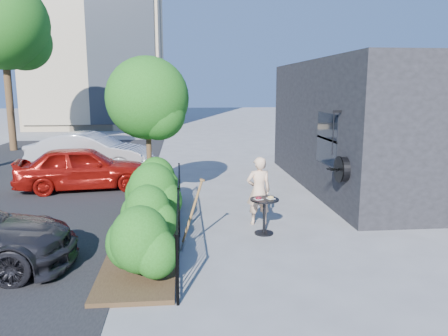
{
  "coord_description": "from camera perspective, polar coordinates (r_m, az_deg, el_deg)",
  "views": [
    {
      "loc": [
        -1.39,
        -9.04,
        3.19
      ],
      "look_at": [
        -0.37,
        1.6,
        1.2
      ],
      "focal_mm": 35.0,
      "sensor_mm": 36.0,
      "label": 1
    }
  ],
  "objects": [
    {
      "name": "woman",
      "position": [
        10.23,
        4.54,
        -2.97
      ],
      "size": [
        0.61,
        0.43,
        1.61
      ],
      "primitive_type": "imported",
      "rotation": [
        0.0,
        0.0,
        3.22
      ],
      "color": "beige",
      "rests_on": "ground"
    },
    {
      "name": "car_silver",
      "position": [
        17.25,
        -17.02,
        1.95
      ],
      "size": [
        4.75,
        2.3,
        1.5
      ],
      "primitive_type": "imported",
      "rotation": [
        0.0,
        0.0,
        1.41
      ],
      "color": "#A3A3A7",
      "rests_on": "ground"
    },
    {
      "name": "shop_building",
      "position": [
        15.23,
        21.54,
        5.33
      ],
      "size": [
        6.22,
        9.0,
        4.0
      ],
      "color": "black",
      "rests_on": "ground"
    },
    {
      "name": "shrubs",
      "position": [
        9.49,
        -9.59,
        -4.81
      ],
      "size": [
        1.1,
        5.6,
        1.24
      ],
      "color": "#1D5513",
      "rests_on": "ground"
    },
    {
      "name": "fence",
      "position": [
        9.41,
        -5.95,
        -5.74
      ],
      "size": [
        0.05,
        6.05,
        1.1
      ],
      "color": "black",
      "rests_on": "ground"
    },
    {
      "name": "car_red",
      "position": [
        14.38,
        -17.86,
        0.03
      ],
      "size": [
        4.25,
        2.19,
        1.39
      ],
      "primitive_type": "imported",
      "rotation": [
        0.0,
        0.0,
        1.71
      ],
      "color": "maroon",
      "rests_on": "ground"
    },
    {
      "name": "ground",
      "position": [
        9.68,
        3.13,
        -8.7
      ],
      "size": [
        120.0,
        120.0,
        0.0
      ],
      "primitive_type": "plane",
      "color": "gray",
      "rests_on": "ground"
    },
    {
      "name": "shovel",
      "position": [
        8.67,
        -4.38,
        -6.54
      ],
      "size": [
        0.5,
        0.19,
        1.47
      ],
      "color": "brown",
      "rests_on": "ground"
    },
    {
      "name": "cafe_table",
      "position": [
        9.61,
        5.29,
        -5.45
      ],
      "size": [
        0.63,
        0.63,
        0.85
      ],
      "rotation": [
        0.0,
        0.0,
        0.31
      ],
      "color": "black",
      "rests_on": "ground"
    },
    {
      "name": "street_tree_far",
      "position": [
        24.68,
        -26.77,
        15.8
      ],
      "size": [
        4.4,
        4.4,
        8.28
      ],
      "color": "#3F2B19",
      "rests_on": "ground"
    },
    {
      "name": "patio_tree",
      "position": [
        11.83,
        -9.66,
        8.33
      ],
      "size": [
        2.2,
        2.2,
        3.94
      ],
      "color": "#3F2B19",
      "rests_on": "ground"
    },
    {
      "name": "planting_bed",
      "position": [
        9.6,
        -10.12,
        -8.77
      ],
      "size": [
        1.3,
        6.0,
        0.08
      ],
      "primitive_type": "cube",
      "color": "#382616",
      "rests_on": "ground"
    }
  ]
}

